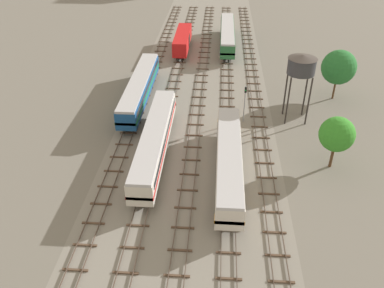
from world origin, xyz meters
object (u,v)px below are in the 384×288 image
object	(u,v)px
diesel_railcar_centre_nearest	(229,160)
freight_boxcar_left_midfar	(183,40)
signal_post_nearest	(245,100)
passenger_coach_far_left_mid	(140,87)
water_tower	(302,66)
passenger_coach_centre_far	(227,34)
passenger_coach_left_near	(155,139)

from	to	relation	value
diesel_railcar_centre_nearest	freight_boxcar_left_midfar	bearing A→B (deg)	102.25
freight_boxcar_left_midfar	signal_post_nearest	size ratio (longest dim) A/B	2.47
passenger_coach_far_left_mid	water_tower	size ratio (longest dim) A/B	2.20
diesel_railcar_centre_nearest	signal_post_nearest	xyz separation A→B (m)	(2.32, 13.75, 0.98)
passenger_coach_centre_far	signal_post_nearest	bearing A→B (deg)	-85.97
diesel_railcar_centre_nearest	passenger_coach_left_near	distance (m)	10.06
passenger_coach_left_near	passenger_coach_far_left_mid	size ratio (longest dim) A/B	1.00
passenger_coach_far_left_mid	passenger_coach_centre_far	world-z (taller)	same
diesel_railcar_centre_nearest	freight_boxcar_left_midfar	xyz separation A→B (m)	(-9.28, 42.75, -0.15)
water_tower	freight_boxcar_left_midfar	bearing A→B (deg)	124.64
water_tower	passenger_coach_far_left_mid	bearing A→B (deg)	170.68
passenger_coach_centre_far	water_tower	xyz separation A→B (m)	(9.87, -31.65, 5.84)
diesel_railcar_centre_nearest	signal_post_nearest	bearing A→B (deg)	80.41
signal_post_nearest	passenger_coach_far_left_mid	bearing A→B (deg)	162.28
passenger_coach_far_left_mid	passenger_coach_centre_far	bearing A→B (deg)	63.34
signal_post_nearest	freight_boxcar_left_midfar	bearing A→B (deg)	111.80
passenger_coach_centre_far	signal_post_nearest	size ratio (longest dim) A/B	3.89
passenger_coach_left_near	freight_boxcar_left_midfar	world-z (taller)	passenger_coach_left_near
passenger_coach_far_left_mid	freight_boxcar_left_midfar	world-z (taller)	passenger_coach_far_left_mid
diesel_railcar_centre_nearest	signal_post_nearest	world-z (taller)	signal_post_nearest
diesel_railcar_centre_nearest	passenger_coach_centre_far	xyz separation A→B (m)	(0.00, 46.69, 0.02)
diesel_railcar_centre_nearest	freight_boxcar_left_midfar	world-z (taller)	diesel_railcar_centre_nearest
diesel_railcar_centre_nearest	passenger_coach_centre_far	world-z (taller)	same
water_tower	signal_post_nearest	xyz separation A→B (m)	(-7.54, -1.29, -4.88)
passenger_coach_far_left_mid	water_tower	xyz separation A→B (m)	(23.80, -3.91, 5.84)
passenger_coach_centre_far	water_tower	world-z (taller)	water_tower
diesel_railcar_centre_nearest	passenger_coach_far_left_mid	size ratio (longest dim) A/B	0.93
passenger_coach_left_near	passenger_coach_centre_far	xyz separation A→B (m)	(9.29, 42.82, 0.00)
freight_boxcar_left_midfar	signal_post_nearest	xyz separation A→B (m)	(11.60, -29.01, 1.13)
passenger_coach_left_near	signal_post_nearest	size ratio (longest dim) A/B	3.89
passenger_coach_centre_far	signal_post_nearest	world-z (taller)	signal_post_nearest
diesel_railcar_centre_nearest	passenger_coach_left_near	size ratio (longest dim) A/B	0.93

